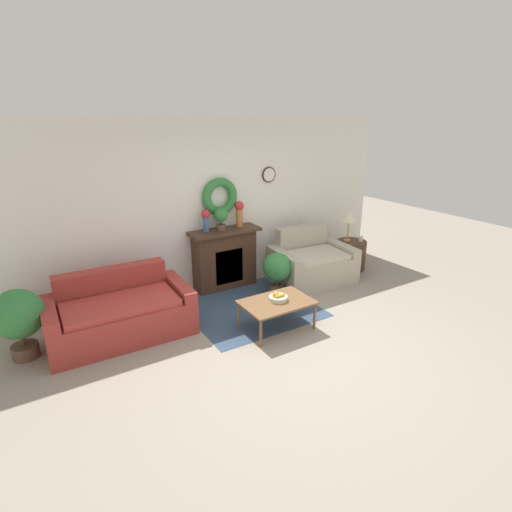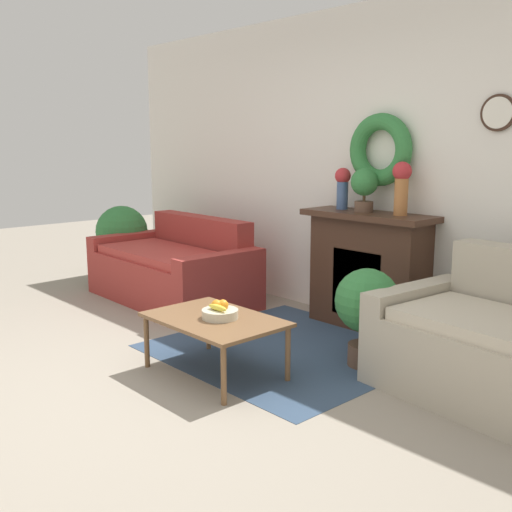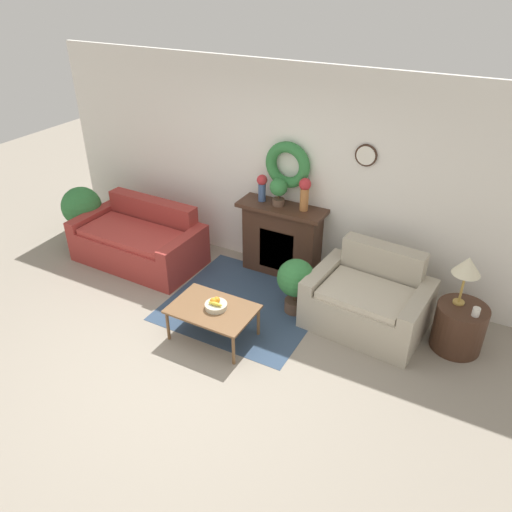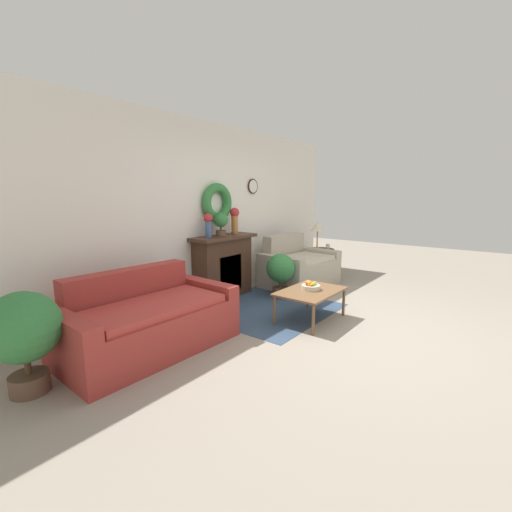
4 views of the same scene
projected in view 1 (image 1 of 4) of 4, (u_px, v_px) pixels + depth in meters
name	position (u px, v px, depth m)	size (l,w,h in m)	color
ground_plane	(299.00, 351.00, 4.84)	(16.00, 16.00, 0.00)	gray
floor_rug	(249.00, 307.00, 5.94)	(1.80, 1.73, 0.01)	#334760
wall_back	(210.00, 205.00, 6.32)	(6.80, 0.20, 2.70)	white
fireplace	(225.00, 258.00, 6.51)	(1.15, 0.41, 0.99)	#42281C
couch_left	(120.00, 313.00, 5.12)	(1.78, 0.98, 0.81)	#9E332D
loveseat_right	(311.00, 263.00, 6.81)	(1.38, 1.05, 0.89)	#B2A893
coffee_table	(277.00, 304.00, 5.24)	(0.92, 0.63, 0.40)	brown
fruit_bowl	(278.00, 297.00, 5.25)	(0.25, 0.25, 0.12)	beige
side_table_by_loveseat	(351.00, 255.00, 7.37)	(0.54, 0.54, 0.53)	#42281C
table_lamp	(349.00, 217.00, 7.14)	(0.29, 0.29, 0.56)	#B28E42
mug	(361.00, 239.00, 7.25)	(0.08, 0.08, 0.09)	silver
vase_on_mantel_left	(206.00, 219.00, 6.14)	(0.14, 0.14, 0.35)	#3D5684
vase_on_mantel_right	(239.00, 212.00, 6.41)	(0.15, 0.15, 0.42)	#AD6B38
potted_plant_on_mantel	(221.00, 217.00, 6.24)	(0.23, 0.23, 0.36)	brown
potted_plant_floor_by_couch	(18.00, 317.00, 4.55)	(0.58, 0.58, 0.86)	brown
potted_plant_floor_by_loveseat	(277.00, 269.00, 6.22)	(0.45, 0.45, 0.70)	brown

